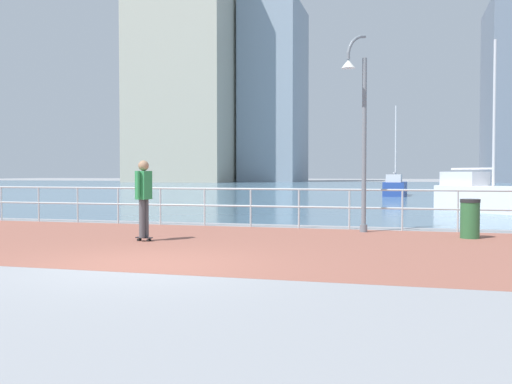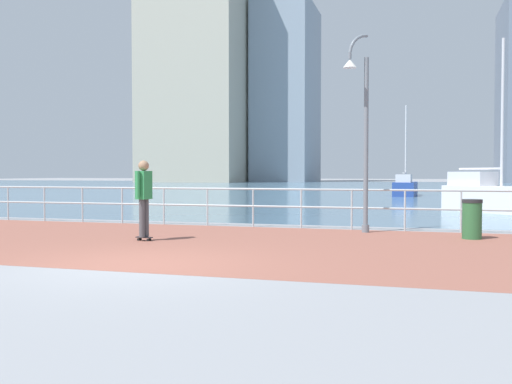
% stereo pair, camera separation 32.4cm
% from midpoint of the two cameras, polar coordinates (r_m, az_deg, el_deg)
% --- Properties ---
extents(ground, '(220.00, 220.00, 0.00)m').
position_cam_midpoint_polar(ground, '(48.69, 9.68, 0.08)').
color(ground, gray).
extents(brick_paving, '(28.00, 7.57, 0.01)m').
position_cam_midpoint_polar(brick_paving, '(12.47, -5.95, -5.16)').
color(brick_paving, '#935647').
rests_on(brick_paving, ground).
extents(harbor_water, '(180.00, 88.00, 0.00)m').
position_cam_midpoint_polar(harbor_water, '(60.53, 10.70, 0.43)').
color(harbor_water, slate).
rests_on(harbor_water, ground).
extents(waterfront_railing, '(25.25, 0.06, 1.12)m').
position_cam_midpoint_polar(waterfront_railing, '(15.99, -1.13, -0.83)').
color(waterfront_railing, '#B2BCC1').
rests_on(waterfront_railing, ground).
extents(lamppost, '(0.66, 0.66, 5.11)m').
position_cam_midpoint_polar(lamppost, '(14.75, 9.85, 6.91)').
color(lamppost, slate).
rests_on(lamppost, ground).
extents(skateboarder, '(0.41, 0.56, 1.83)m').
position_cam_midpoint_polar(skateboarder, '(12.92, -12.07, -0.03)').
color(skateboarder, black).
rests_on(skateboarder, ground).
extents(trash_bin, '(0.46, 0.46, 0.93)m').
position_cam_midpoint_polar(trash_bin, '(14.09, 20.34, -2.55)').
color(trash_bin, '#2D6638').
rests_on(trash_bin, ground).
extents(sailboat_ivory, '(4.33, 4.57, 6.76)m').
position_cam_midpoint_polar(sailboat_ivory, '(23.95, 22.31, -0.36)').
color(sailboat_ivory, white).
rests_on(sailboat_ivory, ground).
extents(sailboat_white, '(1.59, 4.46, 6.17)m').
position_cam_midpoint_polar(sailboat_white, '(39.40, 13.76, 0.48)').
color(sailboat_white, '#284799').
rests_on(sailboat_white, ground).
extents(tower_beige, '(10.06, 16.32, 34.77)m').
position_cam_midpoint_polar(tower_beige, '(106.25, 1.83, 10.04)').
color(tower_beige, '#8493A3').
rests_on(tower_beige, ground).
extents(tower_glass, '(17.31, 11.98, 44.72)m').
position_cam_midpoint_polar(tower_glass, '(100.92, -7.76, 13.33)').
color(tower_glass, '#B2AD99').
rests_on(tower_glass, ground).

